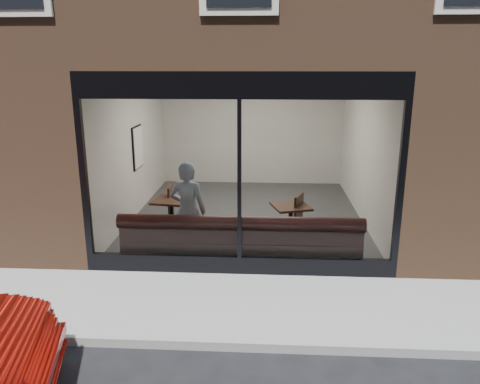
# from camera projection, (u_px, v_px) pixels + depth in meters

# --- Properties ---
(ground) EXTENTS (120.00, 120.00, 0.00)m
(ground) POSITION_uv_depth(u_px,v_px,m) (230.00, 347.00, 5.65)
(ground) COLOR black
(ground) RESTS_ON ground
(sidewalk_near) EXTENTS (40.00, 2.00, 0.01)m
(sidewalk_near) POSITION_uv_depth(u_px,v_px,m) (235.00, 305.00, 6.61)
(sidewalk_near) COLOR gray
(sidewalk_near) RESTS_ON ground
(kerb_near) EXTENTS (40.00, 0.10, 0.12)m
(kerb_near) POSITION_uv_depth(u_px,v_px,m) (229.00, 345.00, 5.59)
(kerb_near) COLOR gray
(kerb_near) RESTS_ON ground
(host_building_pier_left) EXTENTS (2.50, 12.00, 3.20)m
(host_building_pier_left) POSITION_uv_depth(u_px,v_px,m) (119.00, 126.00, 13.13)
(host_building_pier_left) COLOR brown
(host_building_pier_left) RESTS_ON ground
(host_building_pier_right) EXTENTS (2.50, 12.00, 3.20)m
(host_building_pier_right) POSITION_uv_depth(u_px,v_px,m) (390.00, 128.00, 12.72)
(host_building_pier_right) COLOR brown
(host_building_pier_right) RESTS_ON ground
(host_building_backfill) EXTENTS (5.00, 6.00, 3.20)m
(host_building_backfill) POSITION_uv_depth(u_px,v_px,m) (255.00, 115.00, 15.81)
(host_building_backfill) COLOR brown
(host_building_backfill) RESTS_ON ground
(cafe_floor) EXTENTS (6.00, 6.00, 0.00)m
(cafe_floor) POSITION_uv_depth(u_px,v_px,m) (247.00, 215.00, 10.46)
(cafe_floor) COLOR #2D2D30
(cafe_floor) RESTS_ON ground
(cafe_ceiling) EXTENTS (6.00, 6.00, 0.00)m
(cafe_ceiling) POSITION_uv_depth(u_px,v_px,m) (248.00, 69.00, 9.61)
(cafe_ceiling) COLOR white
(cafe_ceiling) RESTS_ON host_building_upper
(cafe_wall_back) EXTENTS (5.00, 0.00, 5.00)m
(cafe_wall_back) POSITION_uv_depth(u_px,v_px,m) (252.00, 127.00, 12.91)
(cafe_wall_back) COLOR silver
(cafe_wall_back) RESTS_ON ground
(cafe_wall_left) EXTENTS (0.00, 6.00, 6.00)m
(cafe_wall_left) POSITION_uv_depth(u_px,v_px,m) (133.00, 144.00, 10.17)
(cafe_wall_left) COLOR silver
(cafe_wall_left) RESTS_ON ground
(cafe_wall_right) EXTENTS (0.00, 6.00, 6.00)m
(cafe_wall_right) POSITION_uv_depth(u_px,v_px,m) (365.00, 147.00, 9.90)
(cafe_wall_right) COLOR silver
(cafe_wall_right) RESTS_ON ground
(storefront_kick) EXTENTS (5.00, 0.10, 0.30)m
(storefront_kick) POSITION_uv_depth(u_px,v_px,m) (239.00, 265.00, 7.59)
(storefront_kick) COLOR black
(storefront_kick) RESTS_ON ground
(storefront_header) EXTENTS (5.00, 0.10, 0.40)m
(storefront_header) POSITION_uv_depth(u_px,v_px,m) (239.00, 85.00, 6.82)
(storefront_header) COLOR black
(storefront_header) RESTS_ON host_building_upper
(storefront_mullion) EXTENTS (0.06, 0.10, 2.50)m
(storefront_mullion) POSITION_uv_depth(u_px,v_px,m) (239.00, 181.00, 7.21)
(storefront_mullion) COLOR black
(storefront_mullion) RESTS_ON storefront_kick
(storefront_glass) EXTENTS (4.80, 0.00, 4.80)m
(storefront_glass) POSITION_uv_depth(u_px,v_px,m) (239.00, 182.00, 7.18)
(storefront_glass) COLOR white
(storefront_glass) RESTS_ON storefront_kick
(banquette) EXTENTS (4.00, 0.55, 0.45)m
(banquette) POSITION_uv_depth(u_px,v_px,m) (241.00, 251.00, 7.95)
(banquette) COLOR #331712
(banquette) RESTS_ON cafe_floor
(person) EXTENTS (0.68, 0.50, 1.73)m
(person) POSITION_uv_depth(u_px,v_px,m) (188.00, 211.00, 8.02)
(person) COLOR #9DB7D1
(person) RESTS_ON cafe_floor
(cafe_table_left) EXTENTS (0.74, 0.74, 0.04)m
(cafe_table_left) POSITION_uv_depth(u_px,v_px,m) (171.00, 200.00, 9.07)
(cafe_table_left) COLOR #2F1F12
(cafe_table_left) RESTS_ON cafe_floor
(cafe_table_right) EXTENTS (0.81, 0.81, 0.04)m
(cafe_table_right) POSITION_uv_depth(u_px,v_px,m) (291.00, 206.00, 8.69)
(cafe_table_right) COLOR #2F1F12
(cafe_table_right) RESTS_ON cafe_floor
(cafe_chair_left) EXTENTS (0.48, 0.48, 0.04)m
(cafe_chair_left) POSITION_uv_depth(u_px,v_px,m) (162.00, 219.00, 9.52)
(cafe_chair_left) COLOR #2F1F12
(cafe_chair_left) RESTS_ON cafe_floor
(cafe_chair_right) EXTENTS (0.60, 0.60, 0.04)m
(cafe_chair_right) POSITION_uv_depth(u_px,v_px,m) (288.00, 229.00, 8.96)
(cafe_chair_right) COLOR #2F1F12
(cafe_chair_right) RESTS_ON cafe_floor
(wall_poster) EXTENTS (0.02, 0.67, 0.89)m
(wall_poster) POSITION_uv_depth(u_px,v_px,m) (138.00, 147.00, 10.43)
(wall_poster) COLOR white
(wall_poster) RESTS_ON cafe_wall_left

